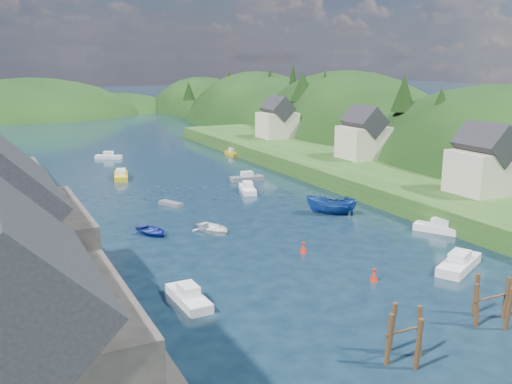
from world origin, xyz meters
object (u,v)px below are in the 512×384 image
piling_cluster_near (404,340)px  channel_buoy_near (374,275)px  piling_cluster_far (491,305)px  channel_buoy_far (303,248)px

piling_cluster_near → channel_buoy_near: size_ratio=3.57×
piling_cluster_near → piling_cluster_far: (8.97, 1.43, -0.13)m
piling_cluster_near → piling_cluster_far: piling_cluster_near is taller
piling_cluster_far → channel_buoy_near: bearing=105.1°
channel_buoy_far → piling_cluster_far: bearing=-76.8°
piling_cluster_near → channel_buoy_near: 12.80m
channel_buoy_near → channel_buoy_far: size_ratio=1.00×
piling_cluster_far → piling_cluster_near: bearing=-170.9°
piling_cluster_near → piling_cluster_far: 9.08m
piling_cluster_far → channel_buoy_near: (-2.61, 9.65, -0.79)m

